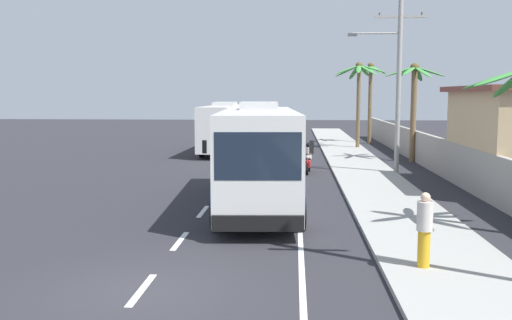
{
  "coord_description": "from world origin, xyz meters",
  "views": [
    {
      "loc": [
        3.17,
        -11.29,
        4.09
      ],
      "look_at": [
        1.79,
        9.23,
        1.7
      ],
      "focal_mm": 39.82,
      "sensor_mm": 36.0,
      "label": 1
    }
  ],
  "objects_px": {
    "coach_bus_foreground": "(259,153)",
    "motorcycle_beside_bus": "(308,161)",
    "palm_third": "(414,94)",
    "pedestrian_near_kerb": "(424,228)",
    "palm_second": "(370,87)",
    "utility_pole_mid": "(397,71)",
    "palm_fourth": "(359,84)",
    "coach_bus_far_lane": "(228,126)"
  },
  "relations": [
    {
      "from": "coach_bus_foreground",
      "to": "motorcycle_beside_bus",
      "type": "height_order",
      "value": "coach_bus_foreground"
    },
    {
      "from": "coach_bus_foreground",
      "to": "coach_bus_far_lane",
      "type": "distance_m",
      "value": 19.55
    },
    {
      "from": "pedestrian_near_kerb",
      "to": "palm_second",
      "type": "bearing_deg",
      "value": -74.8
    },
    {
      "from": "motorcycle_beside_bus",
      "to": "utility_pole_mid",
      "type": "xyz_separation_m",
      "value": [
        4.39,
        -0.27,
        4.57
      ]
    },
    {
      "from": "utility_pole_mid",
      "to": "palm_third",
      "type": "bearing_deg",
      "value": 70.38
    },
    {
      "from": "coach_bus_foreground",
      "to": "motorcycle_beside_bus",
      "type": "distance_m",
      "value": 9.23
    },
    {
      "from": "motorcycle_beside_bus",
      "to": "palm_fourth",
      "type": "xyz_separation_m",
      "value": [
        4.01,
        13.44,
        4.18
      ]
    },
    {
      "from": "motorcycle_beside_bus",
      "to": "coach_bus_far_lane",
      "type": "bearing_deg",
      "value": 117.71
    },
    {
      "from": "motorcycle_beside_bus",
      "to": "palm_second",
      "type": "relative_size",
      "value": 0.29
    },
    {
      "from": "coach_bus_foreground",
      "to": "palm_second",
      "type": "bearing_deg",
      "value": 74.39
    },
    {
      "from": "coach_bus_foreground",
      "to": "pedestrian_near_kerb",
      "type": "bearing_deg",
      "value": -60.8
    },
    {
      "from": "coach_bus_foreground",
      "to": "palm_second",
      "type": "height_order",
      "value": "palm_second"
    },
    {
      "from": "palm_second",
      "to": "palm_third",
      "type": "height_order",
      "value": "palm_second"
    },
    {
      "from": "coach_bus_far_lane",
      "to": "coach_bus_foreground",
      "type": "bearing_deg",
      "value": -79.98
    },
    {
      "from": "utility_pole_mid",
      "to": "motorcycle_beside_bus",
      "type": "bearing_deg",
      "value": 176.51
    },
    {
      "from": "coach_bus_far_lane",
      "to": "motorcycle_beside_bus",
      "type": "relative_size",
      "value": 5.58
    },
    {
      "from": "palm_second",
      "to": "palm_third",
      "type": "bearing_deg",
      "value": -85.72
    },
    {
      "from": "coach_bus_far_lane",
      "to": "palm_fourth",
      "type": "height_order",
      "value": "palm_fourth"
    },
    {
      "from": "coach_bus_far_lane",
      "to": "pedestrian_near_kerb",
      "type": "relative_size",
      "value": 6.3
    },
    {
      "from": "motorcycle_beside_bus",
      "to": "palm_second",
      "type": "height_order",
      "value": "palm_second"
    },
    {
      "from": "palm_third",
      "to": "pedestrian_near_kerb",
      "type": "bearing_deg",
      "value": -100.75
    },
    {
      "from": "utility_pole_mid",
      "to": "palm_fourth",
      "type": "xyz_separation_m",
      "value": [
        -0.39,
        13.71,
        -0.39
      ]
    },
    {
      "from": "palm_second",
      "to": "palm_fourth",
      "type": "height_order",
      "value": "palm_second"
    },
    {
      "from": "coach_bus_foreground",
      "to": "utility_pole_mid",
      "type": "height_order",
      "value": "utility_pole_mid"
    },
    {
      "from": "coach_bus_far_lane",
      "to": "palm_second",
      "type": "relative_size",
      "value": 1.64
    },
    {
      "from": "coach_bus_far_lane",
      "to": "palm_fourth",
      "type": "bearing_deg",
      "value": 18.18
    },
    {
      "from": "coach_bus_far_lane",
      "to": "pedestrian_near_kerb",
      "type": "xyz_separation_m",
      "value": [
        7.68,
        -26.9,
        -0.81
      ]
    },
    {
      "from": "pedestrian_near_kerb",
      "to": "palm_fourth",
      "type": "relative_size",
      "value": 0.27
    },
    {
      "from": "palm_third",
      "to": "palm_fourth",
      "type": "relative_size",
      "value": 0.92
    },
    {
      "from": "palm_fourth",
      "to": "motorcycle_beside_bus",
      "type": "bearing_deg",
      "value": -106.6
    },
    {
      "from": "coach_bus_foreground",
      "to": "palm_second",
      "type": "xyz_separation_m",
      "value": [
        7.49,
        26.82,
        2.69
      ]
    },
    {
      "from": "utility_pole_mid",
      "to": "palm_third",
      "type": "height_order",
      "value": "utility_pole_mid"
    },
    {
      "from": "coach_bus_far_lane",
      "to": "pedestrian_near_kerb",
      "type": "bearing_deg",
      "value": -74.07
    },
    {
      "from": "pedestrian_near_kerb",
      "to": "palm_fourth",
      "type": "bearing_deg",
      "value": -72.83
    },
    {
      "from": "palm_second",
      "to": "palm_third",
      "type": "xyz_separation_m",
      "value": [
        0.94,
        -12.55,
        -0.54
      ]
    },
    {
      "from": "coach_bus_foreground",
      "to": "motorcycle_beside_bus",
      "type": "xyz_separation_m",
      "value": [
        2.03,
        8.91,
        -1.32
      ]
    },
    {
      "from": "pedestrian_near_kerb",
      "to": "palm_second",
      "type": "distance_m",
      "value": 34.81
    },
    {
      "from": "coach_bus_far_lane",
      "to": "motorcycle_beside_bus",
      "type": "bearing_deg",
      "value": -62.29
    },
    {
      "from": "palm_second",
      "to": "pedestrian_near_kerb",
      "type": "bearing_deg",
      "value": -95.34
    },
    {
      "from": "coach_bus_foreground",
      "to": "palm_second",
      "type": "relative_size",
      "value": 1.65
    },
    {
      "from": "utility_pole_mid",
      "to": "palm_fourth",
      "type": "bearing_deg",
      "value": 91.61
    },
    {
      "from": "coach_bus_far_lane",
      "to": "palm_second",
      "type": "height_order",
      "value": "palm_second"
    }
  ]
}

